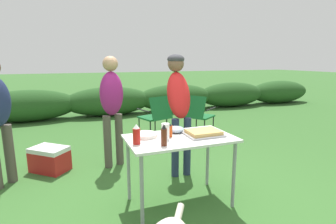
# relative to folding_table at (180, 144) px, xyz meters

# --- Properties ---
(ground_plane) EXTENTS (60.00, 60.00, 0.00)m
(ground_plane) POSITION_rel_folding_table_xyz_m (0.00, 0.00, -0.66)
(ground_plane) COLOR #336028
(shrub_hedge) EXTENTS (14.40, 0.90, 0.79)m
(shrub_hedge) POSITION_rel_folding_table_xyz_m (-0.00, 4.88, -0.27)
(shrub_hedge) COLOR #234C1E
(shrub_hedge) RESTS_ON ground
(folding_table) EXTENTS (1.10, 0.64, 0.74)m
(folding_table) POSITION_rel_folding_table_xyz_m (0.00, 0.00, 0.00)
(folding_table) COLOR silver
(folding_table) RESTS_ON ground
(food_tray) EXTENTS (0.38, 0.30, 0.06)m
(food_tray) POSITION_rel_folding_table_xyz_m (0.26, -0.03, 0.10)
(food_tray) COLOR #9E9EA3
(food_tray) RESTS_ON folding_table
(plate_stack) EXTENTS (0.25, 0.25, 0.04)m
(plate_stack) POSITION_rel_folding_table_xyz_m (-0.33, 0.14, 0.10)
(plate_stack) COLOR white
(plate_stack) RESTS_ON folding_table
(mixing_bowl) EXTENTS (0.18, 0.18, 0.07)m
(mixing_bowl) POSITION_rel_folding_table_xyz_m (0.03, 0.19, 0.11)
(mixing_bowl) COLOR #99B2CC
(mixing_bowl) RESTS_ON folding_table
(paper_cup_stack) EXTENTS (0.08, 0.08, 0.16)m
(paper_cup_stack) POSITION_rel_folding_table_xyz_m (-0.17, -0.02, 0.16)
(paper_cup_stack) COLOR white
(paper_cup_stack) RESTS_ON folding_table
(bbq_sauce_bottle) EXTENTS (0.06, 0.06, 0.21)m
(bbq_sauce_bottle) POSITION_rel_folding_table_xyz_m (-0.25, -0.19, 0.17)
(bbq_sauce_bottle) COLOR #562314
(bbq_sauce_bottle) RESTS_ON folding_table
(hot_sauce_bottle) EXTENTS (0.07, 0.07, 0.15)m
(hot_sauce_bottle) POSITION_rel_folding_table_xyz_m (-0.10, 0.06, 0.15)
(hot_sauce_bottle) COLOR #CC4214
(hot_sauce_bottle) RESTS_ON folding_table
(ketchup_bottle) EXTENTS (0.07, 0.07, 0.19)m
(ketchup_bottle) POSITION_rel_folding_table_xyz_m (-0.47, -0.05, 0.17)
(ketchup_bottle) COLOR red
(ketchup_bottle) RESTS_ON folding_table
(standing_person_in_olive_jacket) EXTENTS (0.33, 0.46, 1.60)m
(standing_person_in_olive_jacket) POSITION_rel_folding_table_xyz_m (0.30, 0.75, 0.37)
(standing_person_in_olive_jacket) COLOR #232D4C
(standing_person_in_olive_jacket) RESTS_ON ground
(standing_person_in_navy_coat) EXTENTS (0.41, 0.35, 1.58)m
(standing_person_in_navy_coat) POSITION_rel_folding_table_xyz_m (-0.48, 1.29, 0.29)
(standing_person_in_navy_coat) COLOR #4C473D
(standing_person_in_navy_coat) RESTS_ON ground
(camp_chair_green_behind_table) EXTENTS (0.62, 0.70, 0.83)m
(camp_chair_green_behind_table) POSITION_rel_folding_table_xyz_m (0.54, 2.42, -0.20)
(camp_chair_green_behind_table) COLOR #19602D
(camp_chair_green_behind_table) RESTS_ON ground
(camp_chair_near_hedge) EXTENTS (0.75, 0.71, 0.83)m
(camp_chair_near_hedge) POSITION_rel_folding_table_xyz_m (1.37, 2.22, -0.20)
(camp_chair_near_hedge) COLOR #19602D
(camp_chair_near_hedge) RESTS_ON ground
(cooler_box) EXTENTS (0.57, 0.56, 0.34)m
(cooler_box) POSITION_rel_folding_table_xyz_m (-1.35, 1.42, -0.49)
(cooler_box) COLOR #B21E1E
(cooler_box) RESTS_ON ground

